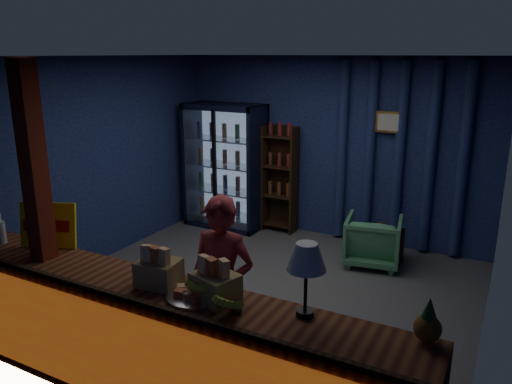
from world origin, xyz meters
TOP-DOWN VIEW (x-y plane):
  - ground at (0.00, 0.00)m, footprint 4.60×4.60m
  - room_walls at (0.00, 0.00)m, footprint 4.60×4.60m
  - counter at (0.00, -1.91)m, footprint 4.40×0.57m
  - support_post at (-1.05, -1.90)m, footprint 0.16×0.16m
  - beverage_cooler at (-1.55, 1.92)m, footprint 1.20×0.62m
  - bottle_shelf at (-0.70, 2.06)m, footprint 0.50×0.28m
  - curtain_folds at (1.00, 2.14)m, footprint 1.74×0.14m
  - framed_picture at (0.85, 2.10)m, footprint 0.36×0.04m
  - shopkeeper at (0.39, -1.37)m, footprint 0.61×0.44m
  - green_chair at (0.90, 1.44)m, footprint 0.79×0.80m
  - side_table at (0.99, 1.52)m, footprint 0.51×0.37m
  - yellow_sign at (-1.21, -1.70)m, footprint 0.51×0.29m
  - snack_box_left at (0.14, -1.85)m, footprint 0.33×0.28m
  - snack_box_centre at (0.64, -1.85)m, footprint 0.36×0.33m
  - pastry_tray at (0.49, -1.88)m, footprint 0.43×0.43m
  - banana_bunches at (0.72, -1.94)m, footprint 0.55×0.32m
  - table_lamp at (1.28, -1.76)m, footprint 0.26×0.26m
  - pineapple at (2.05, -1.70)m, footprint 0.17×0.17m

SIDE VIEW (x-z plane):
  - ground at x=0.00m, z-range 0.00..0.00m
  - side_table at x=0.99m, z-range -0.04..0.50m
  - green_chair at x=0.90m, z-range 0.00..0.63m
  - counter at x=0.00m, z-range -0.02..0.97m
  - shopkeeper at x=0.39m, z-range 0.00..1.55m
  - bottle_shelf at x=-0.70m, z-range -0.01..1.59m
  - beverage_cooler at x=-1.55m, z-range -0.02..1.88m
  - pastry_tray at x=0.49m, z-range 0.94..1.01m
  - banana_bunches at x=0.72m, z-range 0.95..1.13m
  - snack_box_left at x=0.14m, z-range 0.90..1.22m
  - snack_box_centre at x=0.64m, z-range 0.90..1.22m
  - pineapple at x=2.05m, z-range 0.93..1.21m
  - yellow_sign at x=-1.21m, z-range 0.95..1.36m
  - support_post at x=-1.05m, z-range 0.00..2.60m
  - curtain_folds at x=1.00m, z-range 0.05..2.55m
  - table_lamp at x=1.28m, z-range 1.09..1.61m
  - room_walls at x=0.00m, z-range -0.73..3.87m
  - framed_picture at x=0.85m, z-range 1.61..1.89m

